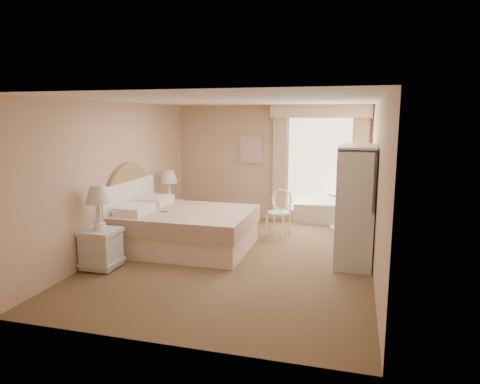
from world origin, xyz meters
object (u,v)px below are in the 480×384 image
(nightstand_near, at_px, (100,238))
(nightstand_far, at_px, (170,207))
(round_table, at_px, (343,205))
(cafe_chair, at_px, (280,209))
(armoire, at_px, (355,215))
(bed, at_px, (179,227))

(nightstand_near, relative_size, nightstand_far, 1.07)
(round_table, relative_size, cafe_chair, 0.83)
(cafe_chair, distance_m, armoire, 1.87)
(nightstand_far, distance_m, armoire, 3.84)
(nightstand_far, bearing_deg, cafe_chair, 1.94)
(nightstand_near, xyz_separation_m, nightstand_far, (0.00, 2.46, -0.03))
(round_table, bearing_deg, nightstand_near, -135.38)
(bed, height_order, cafe_chair, bed)
(bed, distance_m, round_table, 3.43)
(round_table, xyz_separation_m, cafe_chair, (-1.16, -0.84, 0.03))
(bed, relative_size, cafe_chair, 2.53)
(nightstand_far, relative_size, cafe_chair, 1.32)
(bed, relative_size, round_table, 3.06)
(nightstand_near, bearing_deg, round_table, 44.62)
(cafe_chair, bearing_deg, nightstand_near, -118.25)
(round_table, distance_m, armoire, 2.10)
(armoire, bearing_deg, bed, -178.94)
(bed, xyz_separation_m, nightstand_far, (-0.73, 1.21, 0.07))
(bed, distance_m, nightstand_far, 1.41)
(nightstand_far, bearing_deg, nightstand_near, -90.00)
(nightstand_near, xyz_separation_m, armoire, (3.65, 1.31, 0.29))
(nightstand_far, xyz_separation_m, cafe_chair, (2.26, 0.08, 0.07))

